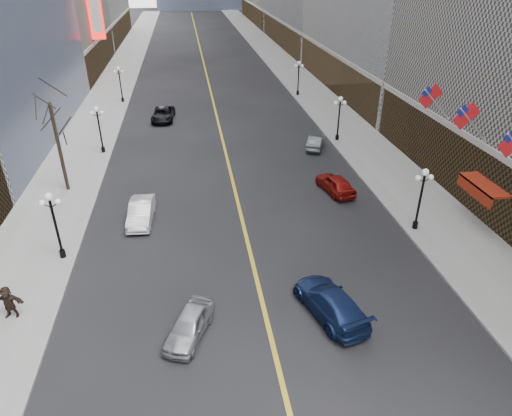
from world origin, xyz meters
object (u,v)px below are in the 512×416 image
object	(u,v)px
streetlamp_west_2	(99,125)
car_sb_far	(315,142)
car_nb_near	(189,325)
streetlamp_east_3	(299,74)
streetlamp_east_2	(339,114)
car_nb_mid	(141,212)
streetlamp_west_1	(54,219)
streetlamp_west_3	(120,81)
streetlamp_east_1	(421,193)
car_sb_mid	(335,184)
car_sb_near	(330,302)
car_nb_far	(163,114)

from	to	relation	value
streetlamp_west_2	car_sb_far	bearing A→B (deg)	-4.61
car_nb_near	car_sb_far	distance (m)	27.53
streetlamp_east_3	car_nb_near	bearing A→B (deg)	-109.81
streetlamp_east_2	car_nb_mid	size ratio (longest dim) A/B	1.00
streetlamp_west_2	streetlamp_west_1	bearing A→B (deg)	-90.00
streetlamp_west_3	car_nb_mid	distance (m)	32.31
streetlamp_east_3	car_nb_near	distance (m)	46.75
car_nb_near	car_sb_far	bearing A→B (deg)	84.99
streetlamp_east_1	car_nb_near	xyz separation A→B (m)	(-15.82, -7.93, -2.23)
car_sb_mid	car_sb_far	bearing A→B (deg)	-107.65
car_nb_near	car_sb_near	size ratio (longest dim) A/B	0.74
car_sb_near	streetlamp_west_3	bearing A→B (deg)	-86.39
streetlamp_west_3	streetlamp_east_3	bearing A→B (deg)	0.00
car_nb_far	streetlamp_east_3	bearing A→B (deg)	29.53
car_sb_near	car_nb_far	bearing A→B (deg)	-90.25
streetlamp_west_1	car_sb_far	size ratio (longest dim) A/B	1.14
streetlamp_east_1	car_sb_mid	distance (m)	7.88
streetlamp_west_2	streetlamp_west_3	bearing A→B (deg)	90.00
streetlamp_east_3	streetlamp_west_3	xyz separation A→B (m)	(-23.60, 0.00, 0.00)
car_nb_near	car_nb_mid	bearing A→B (deg)	127.99
streetlamp_west_1	car_sb_near	world-z (taller)	streetlamp_west_1
streetlamp_east_2	car_nb_mid	world-z (taller)	streetlamp_east_2
streetlamp_east_2	car_sb_mid	bearing A→B (deg)	-108.24
car_nb_mid	car_sb_near	distance (m)	15.68
streetlamp_east_2	streetlamp_east_3	bearing A→B (deg)	90.00
streetlamp_east_3	streetlamp_east_2	bearing A→B (deg)	-90.00
car_sb_near	car_sb_mid	xyz separation A→B (m)	(4.62, 14.02, -0.03)
streetlamp_west_2	car_sb_near	bearing A→B (deg)	-59.11
streetlamp_west_2	car_nb_far	xyz separation A→B (m)	(5.52, 9.68, -2.18)
car_nb_near	car_sb_far	world-z (taller)	car_nb_near
car_nb_near	car_sb_near	distance (m)	7.46
streetlamp_east_2	streetlamp_west_1	world-z (taller)	same
streetlamp_east_3	car_nb_mid	bearing A→B (deg)	-120.77
car_nb_far	car_sb_mid	bearing A→B (deg)	-51.02
streetlamp_west_2	streetlamp_east_1	bearing A→B (deg)	-37.33
streetlamp_west_2	streetlamp_west_3	xyz separation A→B (m)	(0.00, 18.00, 0.00)
streetlamp_east_2	car_sb_near	xyz separation A→B (m)	(-8.38, -25.44, -2.13)
car_sb_near	car_sb_mid	world-z (taller)	car_sb_near
car_sb_mid	car_sb_far	xyz separation A→B (m)	(0.96, 9.75, -0.08)
streetlamp_west_2	car_sb_mid	world-z (taller)	streetlamp_west_2
streetlamp_east_2	streetlamp_west_2	distance (m)	23.60
streetlamp_west_3	car_nb_near	size ratio (longest dim) A/B	1.14
streetlamp_east_2	car_nb_far	xyz separation A→B (m)	(-18.08, 9.68, -2.18)
car_nb_near	car_sb_mid	world-z (taller)	car_sb_mid
car_sb_near	streetlamp_east_1	bearing A→B (deg)	-154.11
car_nb_far	streetlamp_west_2	bearing A→B (deg)	-114.87
car_nb_mid	car_nb_far	world-z (taller)	car_nb_mid
streetlamp_west_1	car_nb_far	world-z (taller)	streetlamp_west_1
streetlamp_east_1	streetlamp_east_3	xyz separation A→B (m)	(0.00, 36.00, 0.00)
streetlamp_west_2	car_sb_far	size ratio (longest dim) A/B	1.14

